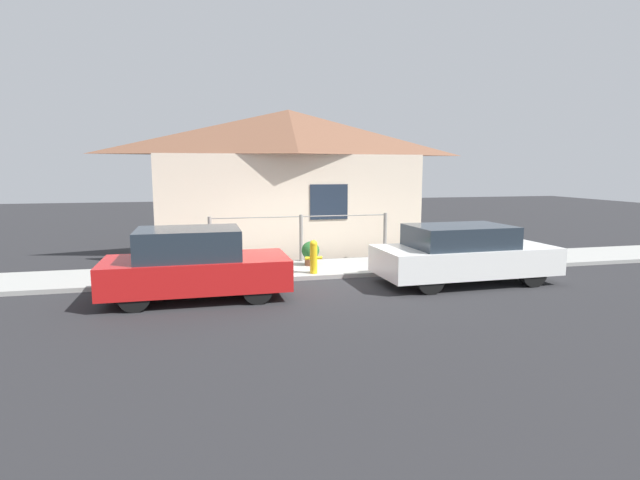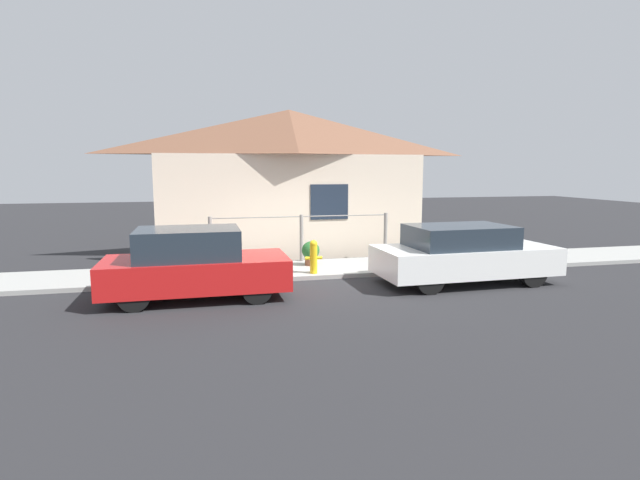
{
  "view_description": "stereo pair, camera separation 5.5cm",
  "coord_description": "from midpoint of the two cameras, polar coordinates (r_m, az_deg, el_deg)",
  "views": [
    {
      "loc": [
        -2.62,
        -11.13,
        2.59
      ],
      "look_at": [
        0.13,
        0.3,
        0.9
      ],
      "focal_mm": 28.0,
      "sensor_mm": 36.0,
      "label": 1
    },
    {
      "loc": [
        -2.56,
        -11.14,
        2.59
      ],
      "look_at": [
        0.13,
        0.3,
        0.9
      ],
      "focal_mm": 28.0,
      "sensor_mm": 36.0,
      "label": 2
    }
  ],
  "objects": [
    {
      "name": "ground_plane",
      "position": [
        11.72,
        -0.41,
        -4.58
      ],
      "size": [
        60.0,
        60.0,
        0.0
      ],
      "primitive_type": "plane",
      "color": "#262628"
    },
    {
      "name": "fire_hydrant",
      "position": [
        11.88,
        -0.87,
        -1.84
      ],
      "size": [
        0.41,
        0.18,
        0.8
      ],
      "color": "yellow",
      "rests_on": "sidewalk"
    },
    {
      "name": "house",
      "position": [
        15.03,
        -3.63,
        11.33
      ],
      "size": [
        8.05,
        2.23,
        4.31
      ],
      "color": "beige",
      "rests_on": "ground_plane"
    },
    {
      "name": "car_right",
      "position": [
        11.76,
        15.94,
        -1.54
      ],
      "size": [
        4.08,
        1.82,
        1.32
      ],
      "rotation": [
        0.0,
        0.0,
        0.03
      ],
      "color": "white",
      "rests_on": "ground_plane"
    },
    {
      "name": "car_left",
      "position": [
        10.26,
        -14.3,
        -2.72
      ],
      "size": [
        3.63,
        1.67,
        1.42
      ],
      "rotation": [
        0.0,
        0.0,
        0.01
      ],
      "color": "red",
      "rests_on": "ground_plane"
    },
    {
      "name": "sidewalk",
      "position": [
        12.7,
        -1.47,
        -3.35
      ],
      "size": [
        24.0,
        2.08,
        0.1
      ],
      "color": "#9E9E99",
      "rests_on": "ground_plane"
    },
    {
      "name": "fence",
      "position": [
        13.44,
        -2.28,
        0.49
      ],
      "size": [
        4.9,
        0.1,
        1.26
      ],
      "color": "gray",
      "rests_on": "sidewalk"
    },
    {
      "name": "potted_plant_near_hydrant",
      "position": [
        12.89,
        -1.22,
        -1.39
      ],
      "size": [
        0.46,
        0.46,
        0.62
      ],
      "color": "brown",
      "rests_on": "sidewalk"
    }
  ]
}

